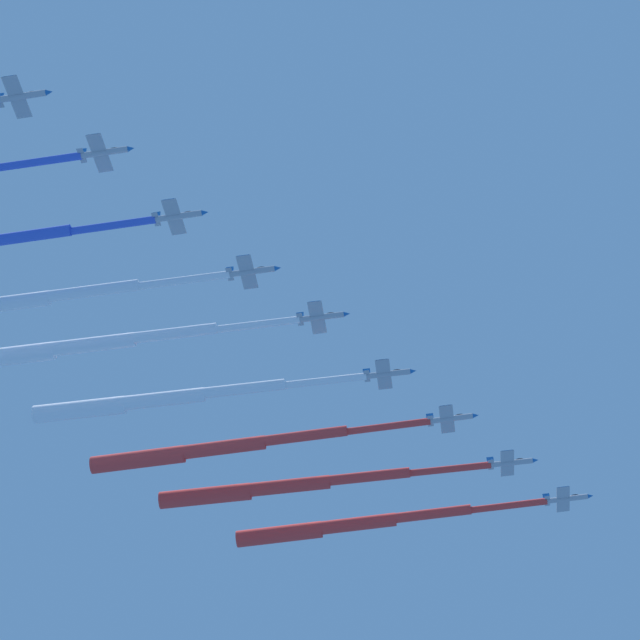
{
  "coord_description": "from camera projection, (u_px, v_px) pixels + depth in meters",
  "views": [
    {
      "loc": [
        100.08,
        34.92,
        12.75
      ],
      "look_at": [
        0.0,
        0.0,
        204.33
      ],
      "focal_mm": 65.78,
      "sensor_mm": 36.0,
      "label": 1
    }
  ],
  "objects": [
    {
      "name": "jet_port_inner",
      "position": [
        280.0,
        487.0,
        237.31
      ],
      "size": [
        20.54,
        76.13,
        4.39
      ],
      "color": "#9EA3AD"
    },
    {
      "name": "jet_starboard_mid",
      "position": [
        85.0,
        346.0,
        223.02
      ],
      "size": [
        19.68,
        74.36,
        4.3
      ],
      "color": "#9EA3AD"
    },
    {
      "name": "jet_port_mid",
      "position": [
        155.0,
        400.0,
        225.68
      ],
      "size": [
        19.91,
        73.7,
        4.36
      ],
      "color": "#9EA3AD"
    },
    {
      "name": "jet_lead",
      "position": [
        350.0,
        525.0,
        244.96
      ],
      "size": [
        18.61,
        74.12,
        4.31
      ],
      "color": "#9EA3AD"
    },
    {
      "name": "jet_starboard_inner",
      "position": [
        215.0,
        449.0,
        232.33
      ],
      "size": [
        19.02,
        77.0,
        4.37
      ],
      "color": "#9EA3AD"
    }
  ]
}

